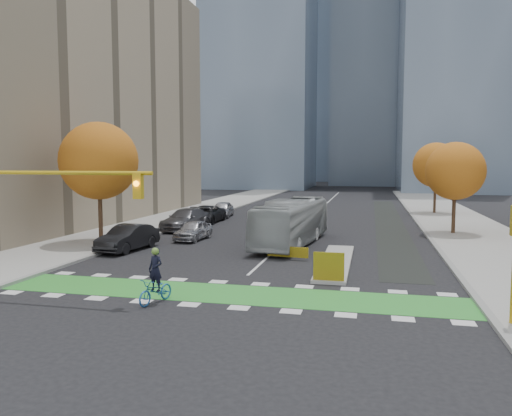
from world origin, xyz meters
The scene contains 25 objects.
ground centered at (0.00, 0.00, 0.00)m, with size 300.00×300.00×0.00m, color black.
sidewalk_west centered at (-13.50, 20.00, 0.07)m, with size 7.00×120.00×0.15m, color gray.
sidewalk_east centered at (13.50, 20.00, 0.07)m, with size 7.00×120.00×0.15m, color gray.
curb_west centered at (-10.00, 20.00, 0.07)m, with size 0.30×120.00×0.16m, color gray.
curb_east centered at (10.00, 20.00, 0.07)m, with size 0.30×120.00×0.16m, color gray.
bike_crossing centered at (0.00, 1.50, 0.01)m, with size 20.00×3.00×0.01m, color green.
centre_line centered at (0.00, 40.00, 0.01)m, with size 0.15×70.00×0.01m, color silver.
bike_lane_paint centered at (7.50, 30.00, 0.01)m, with size 2.50×50.00×0.01m, color black.
median_island centered at (4.00, 9.00, 0.08)m, with size 1.60×10.00×0.16m, color gray.
hazard_board centered at (4.00, 4.20, 0.80)m, with size 1.40×0.12×1.30m, color yellow.
building_west centered at (-24.00, 22.00, 12.50)m, with size 16.00×44.00×25.00m, color gray.
tower_nw centered at (-18.00, 90.00, 35.00)m, with size 22.00×22.00×70.00m, color #47566B.
tower_ne centered at (20.00, 85.00, 30.00)m, with size 18.00×24.00×60.00m, color #47566B.
tower_far centered at (-4.00, 140.00, 40.00)m, with size 26.00×26.00×80.00m, color #47566B.
tree_west centered at (-12.00, 12.00, 5.62)m, with size 5.20×5.20×8.22m.
tree_east_near centered at (12.00, 22.00, 4.86)m, with size 4.40×4.40×7.08m.
tree_east_far centered at (12.50, 38.00, 5.24)m, with size 4.80×4.80×7.65m.
traffic_signal_west centered at (-7.93, -0.51, 4.03)m, with size 8.53×0.56×5.20m.
cyclist centered at (-2.34, -0.50, 0.74)m, with size 1.14×2.02×2.21m.
bus centered at (0.67, 14.68, 1.54)m, with size 2.58×11.03×3.07m, color #979D9E.
parked_car_a centered at (-6.50, 15.07, 0.70)m, with size 1.64×4.08×1.39m, color #A7A7AC.
parked_car_b centered at (-9.00, 10.07, 0.81)m, with size 1.71×4.90×1.62m, color black.
parked_car_c centered at (-9.00, 20.07, 0.85)m, with size 2.39×5.88×1.71m, color #4A494E.
parked_car_d centered at (-9.00, 25.07, 0.77)m, with size 2.57×5.57×1.55m, color black.
parked_car_e centered at (-8.88, 30.07, 0.79)m, with size 1.86×4.61×1.57m, color #9C9BA0.
Camera 1 is at (5.80, -18.28, 5.50)m, focal length 35.00 mm.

